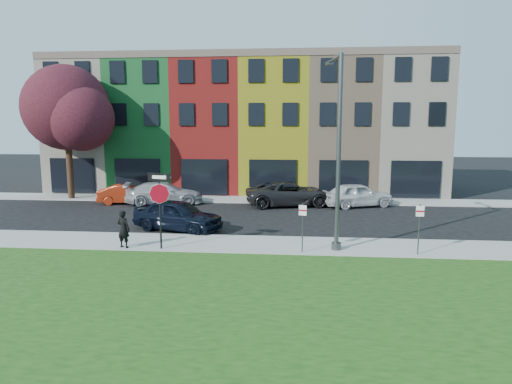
# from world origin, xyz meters

# --- Properties ---
(ground) EXTENTS (120.00, 120.00, 0.00)m
(ground) POSITION_xyz_m (0.00, 0.00, 0.00)
(ground) COLOR black
(ground) RESTS_ON ground
(sidewalk_near) EXTENTS (40.00, 3.00, 0.12)m
(sidewalk_near) POSITION_xyz_m (2.00, 3.00, 0.06)
(sidewalk_near) COLOR gray
(sidewalk_near) RESTS_ON ground
(sidewalk_far) EXTENTS (40.00, 2.40, 0.12)m
(sidewalk_far) POSITION_xyz_m (-3.00, 15.00, 0.06)
(sidewalk_far) COLOR gray
(sidewalk_far) RESTS_ON ground
(rowhouse_block) EXTENTS (30.00, 10.12, 10.00)m
(rowhouse_block) POSITION_xyz_m (-2.50, 21.18, 4.99)
(rowhouse_block) COLOR beige
(rowhouse_block) RESTS_ON ground
(stop_sign) EXTENTS (1.02, 0.32, 3.21)m
(stop_sign) POSITION_xyz_m (-3.93, 1.88, 2.41)
(stop_sign) COLOR black
(stop_sign) RESTS_ON sidewalk_near
(man) EXTENTS (0.80, 0.71, 1.61)m
(man) POSITION_xyz_m (-5.55, 1.90, 0.92)
(man) COLOR black
(man) RESTS_ON sidewalk_near
(sedan_near) EXTENTS (4.75, 5.79, 1.58)m
(sedan_near) POSITION_xyz_m (-4.21, 5.68, 0.79)
(sedan_near) COLOR black
(sedan_near) RESTS_ON ground
(parked_car_red) EXTENTS (3.16, 4.54, 1.29)m
(parked_car_red) POSITION_xyz_m (-9.61, 13.05, 0.64)
(parked_car_red) COLOR #992710
(parked_car_red) RESTS_ON ground
(parked_car_silver) EXTENTS (4.50, 6.09, 1.48)m
(parked_car_silver) POSITION_xyz_m (-7.10, 13.02, 0.74)
(parked_car_silver) COLOR #A8A8AD
(parked_car_silver) RESTS_ON ground
(parked_car_dark) EXTENTS (5.16, 6.92, 1.60)m
(parked_car_dark) POSITION_xyz_m (1.31, 13.25, 0.80)
(parked_car_dark) COLOR black
(parked_car_dark) RESTS_ON ground
(parked_car_white) EXTENTS (4.90, 5.81, 1.56)m
(parked_car_white) POSITION_xyz_m (5.67, 13.28, 0.78)
(parked_car_white) COLOR silver
(parked_car_white) RESTS_ON ground
(street_lamp) EXTENTS (0.69, 2.57, 8.00)m
(street_lamp) POSITION_xyz_m (3.40, 2.62, 4.16)
(street_lamp) COLOR #45484A
(street_lamp) RESTS_ON sidewalk_near
(parking_sign_a) EXTENTS (0.31, 0.12, 2.04)m
(parking_sign_a) POSITION_xyz_m (2.01, 1.89, 1.40)
(parking_sign_a) COLOR #45484A
(parking_sign_a) RESTS_ON sidewalk_near
(parking_sign_b) EXTENTS (0.32, 0.09, 2.07)m
(parking_sign_b) POSITION_xyz_m (6.66, 1.98, 1.42)
(parking_sign_b) COLOR #45484A
(parking_sign_b) RESTS_ON sidewalk_near
(tree_purple) EXTENTS (7.01, 6.13, 9.23)m
(tree_purple) POSITION_xyz_m (-14.06, 14.25, 6.28)
(tree_purple) COLOR black
(tree_purple) RESTS_ON sidewalk_far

